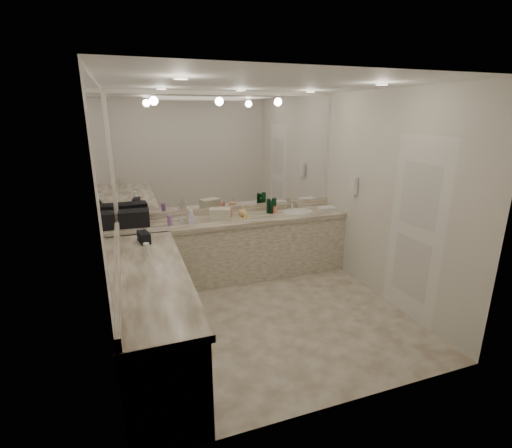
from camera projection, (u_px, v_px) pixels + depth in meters
name	position (u px, v px, depth m)	size (l,w,h in m)	color
floor	(267.00, 316.00, 4.41)	(3.20, 3.20, 0.00)	beige
ceiling	(270.00, 83.00, 3.66)	(3.20, 3.20, 0.00)	white
wall_back	(231.00, 186.00, 5.39)	(3.20, 0.02, 2.60)	silver
wall_left	(112.00, 225.00, 3.52)	(0.02, 3.00, 2.60)	silver
wall_right	(389.00, 199.00, 4.55)	(0.02, 3.00, 2.60)	silver
vanity_back_base	(237.00, 249.00, 5.37)	(3.20, 0.60, 0.84)	beige
vanity_back_top	(237.00, 220.00, 5.23)	(3.20, 0.64, 0.06)	beige
vanity_left_base	(155.00, 317.00, 3.60)	(0.60, 2.40, 0.84)	beige
vanity_left_top	(152.00, 274.00, 3.47)	(0.64, 2.42, 0.06)	beige
backsplash_back	(231.00, 209.00, 5.47)	(3.20, 0.04, 0.10)	beige
backsplash_left	(118.00, 259.00, 3.63)	(0.04, 3.00, 0.10)	beige
mirror_back	(230.00, 153.00, 5.24)	(3.12, 0.01, 1.55)	white
mirror_left	(107.00, 175.00, 3.39)	(0.01, 2.92, 1.55)	white
sink	(298.00, 212.00, 5.54)	(0.44, 0.44, 0.03)	white
faucet	(292.00, 204.00, 5.71)	(0.24, 0.16, 0.14)	silver
wall_phone	(354.00, 185.00, 5.15)	(0.06, 0.10, 0.24)	white
door	(415.00, 231.00, 4.17)	(0.02, 0.82, 2.10)	white
black_toiletry_bag	(134.00, 218.00, 4.82)	(0.38, 0.24, 0.22)	black
black_bag_spill	(144.00, 237.00, 4.22)	(0.10, 0.22, 0.12)	black
cream_cosmetic_case	(220.00, 214.00, 5.11)	(0.28, 0.17, 0.16)	beige
hand_towel	(327.00, 208.00, 5.65)	(0.27, 0.18, 0.04)	white
lotion_left	(147.00, 250.00, 3.82)	(0.06, 0.06, 0.14)	white
soap_bottle_a	(190.00, 214.00, 5.00)	(0.09, 0.09, 0.23)	silver
soap_bottle_b	(191.00, 217.00, 4.92)	(0.08, 0.08, 0.18)	silver
soap_bottle_c	(243.00, 211.00, 5.27)	(0.12, 0.12, 0.15)	#E1B178
green_bottle_0	(271.00, 207.00, 5.42)	(0.06, 0.06, 0.19)	#104321
green_bottle_1	(269.00, 206.00, 5.44)	(0.06, 0.06, 0.21)	#104321
green_bottle_2	(274.00, 205.00, 5.46)	(0.07, 0.07, 0.22)	#104321
amenity_bottle_0	(181.00, 220.00, 5.01)	(0.05, 0.05, 0.06)	silver
amenity_bottle_1	(275.00, 210.00, 5.45)	(0.06, 0.06, 0.11)	#E57F66
amenity_bottle_2	(246.00, 216.00, 5.19)	(0.05, 0.05, 0.06)	#F2D84C
amenity_bottle_3	(142.00, 224.00, 4.80)	(0.05, 0.05, 0.09)	#9966B2
amenity_bottle_4	(170.00, 220.00, 4.85)	(0.06, 0.06, 0.14)	#9966B2
amenity_bottle_5	(230.00, 212.00, 5.28)	(0.06, 0.06, 0.13)	#E57F66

